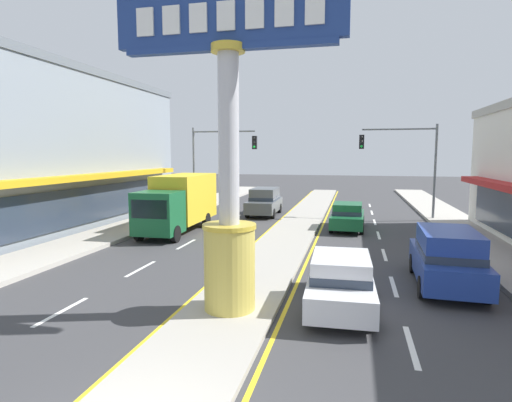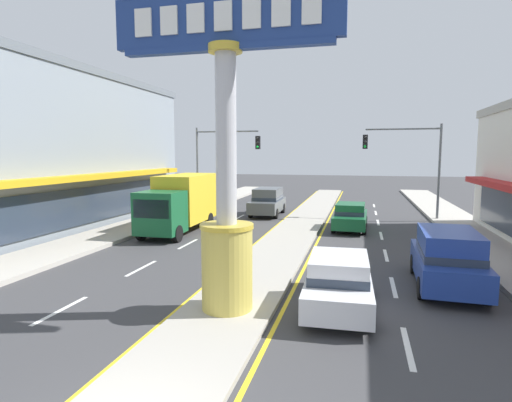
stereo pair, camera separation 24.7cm
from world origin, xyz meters
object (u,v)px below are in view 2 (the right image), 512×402
at_px(traffic_light_left_side, 220,155).
at_px(sedan_near_left_lane, 339,281).
at_px(district_sign, 226,171).
at_px(box_truck_far_right_lane, 182,201).
at_px(traffic_light_right_side, 411,155).
at_px(suv_far_left_oncoming, 268,201).
at_px(sedan_near_right_lane, 350,216).
at_px(suv_mid_left_lane, 448,258).
at_px(storefront_left, 38,149).

distance_m(traffic_light_left_side, sedan_near_left_lane, 19.88).
relative_size(district_sign, box_truck_far_right_lane, 1.21).
distance_m(traffic_light_right_side, box_truck_far_right_lane, 14.82).
distance_m(traffic_light_right_side, suv_far_left_oncoming, 9.95).
bearing_deg(traffic_light_left_side, sedan_near_left_lane, -61.30).
bearing_deg(box_truck_far_right_lane, sedan_near_right_lane, 16.32).
bearing_deg(suv_mid_left_lane, sedan_near_right_lane, 108.52).
distance_m(district_sign, suv_mid_left_lane, 7.82).
bearing_deg(traffic_light_left_side, suv_mid_left_lane, -48.81).
xyz_separation_m(traffic_light_left_side, traffic_light_right_side, (12.98, -0.17, 0.00)).
bearing_deg(storefront_left, district_sign, -34.36).
height_order(sedan_near_left_lane, suv_far_left_oncoming, suv_far_left_oncoming).
xyz_separation_m(district_sign, sedan_near_right_lane, (2.90, 13.62, -3.10)).
distance_m(traffic_light_left_side, suv_far_left_oncoming, 4.85).
height_order(suv_mid_left_lane, suv_far_left_oncoming, same).
distance_m(traffic_light_left_side, box_truck_far_right_lane, 7.77).
bearing_deg(district_sign, sedan_near_right_lane, 77.96).
bearing_deg(box_truck_far_right_lane, traffic_light_left_side, 92.08).
distance_m(traffic_light_left_side, traffic_light_right_side, 12.98).
relative_size(traffic_light_right_side, sedan_near_right_lane, 1.43).
distance_m(storefront_left, suv_far_left_oncoming, 14.79).
bearing_deg(box_truck_far_right_lane, suv_far_left_oncoming, 65.11).
xyz_separation_m(storefront_left, suv_far_left_oncoming, (11.96, 7.93, -3.59)).
bearing_deg(suv_mid_left_lane, sedan_near_left_lane, -141.04).
height_order(sedan_near_right_lane, suv_far_left_oncoming, suv_far_left_oncoming).
relative_size(storefront_left, traffic_light_left_side, 3.48).
distance_m(box_truck_far_right_lane, suv_mid_left_lane, 14.37).
bearing_deg(box_truck_far_right_lane, suv_mid_left_lane, -29.99).
bearing_deg(storefront_left, suv_far_left_oncoming, 33.54).
bearing_deg(storefront_left, traffic_light_left_side, 44.07).
distance_m(district_sign, suv_far_left_oncoming, 18.56).
height_order(box_truck_far_right_lane, suv_far_left_oncoming, box_truck_far_right_lane).
height_order(district_sign, sedan_near_right_lane, district_sign).
bearing_deg(district_sign, suv_mid_left_lane, 31.33).
relative_size(box_truck_far_right_lane, sedan_near_left_lane, 1.59).
bearing_deg(sedan_near_right_lane, box_truck_far_right_lane, -163.68).
bearing_deg(storefront_left, traffic_light_right_side, 20.41).
xyz_separation_m(suv_mid_left_lane, suv_far_left_oncoming, (-9.11, 14.32, 0.00)).
bearing_deg(storefront_left, sedan_near_left_lane, -27.00).
relative_size(box_truck_far_right_lane, suv_far_left_oncoming, 1.49).
xyz_separation_m(sedan_near_left_lane, suv_far_left_oncoming, (-5.82, 16.99, 0.20)).
xyz_separation_m(sedan_near_right_lane, box_truck_far_right_lane, (-9.13, -2.67, 0.91)).
xyz_separation_m(traffic_light_left_side, suv_mid_left_lane, (12.69, -14.51, -3.26)).
distance_m(traffic_light_right_side, suv_mid_left_lane, 14.71).
bearing_deg(suv_mid_left_lane, traffic_light_left_side, 131.19).
bearing_deg(traffic_light_left_side, storefront_left, -135.93).
bearing_deg(traffic_light_left_side, suv_far_left_oncoming, -2.93).
xyz_separation_m(district_sign, suv_far_left_oncoming, (-2.91, 18.10, -2.90)).
bearing_deg(box_truck_far_right_lane, district_sign, -60.38).
bearing_deg(sedan_near_right_lane, suv_mid_left_lane, -71.48).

